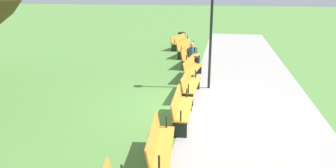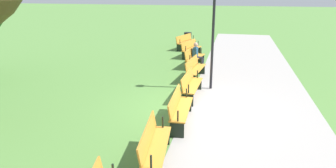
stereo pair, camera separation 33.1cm
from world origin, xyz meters
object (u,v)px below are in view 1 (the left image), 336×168
object	(u,v)px
bench_2	(190,57)
bench_5	(181,107)
bench_0	(180,41)
bench_3	(192,68)
trash_bin	(182,38)
person_seated	(193,54)
bench_1	(186,48)
bench_6	(159,145)
lamp_post	(212,12)
bench_4	(190,84)

from	to	relation	value
bench_2	bench_5	bearing A→B (deg)	14.55
bench_0	bench_3	size ratio (longest dim) A/B	1.00
trash_bin	person_seated	bearing A→B (deg)	12.86
bench_3	trash_bin	distance (m)	8.73
bench_1	bench_6	bearing A→B (deg)	18.72
bench_6	person_seated	size ratio (longest dim) A/B	1.66
bench_2	trash_bin	size ratio (longest dim) A/B	2.54
bench_1	lamp_post	world-z (taller)	lamp_post
bench_1	bench_3	bearing A→B (deg)	24.93
bench_1	bench_6	size ratio (longest dim) A/B	1.01
person_seated	bench_0	bearing A→B (deg)	-153.27
bench_0	bench_1	world-z (taller)	same
bench_0	trash_bin	xyz separation A→B (m)	(-1.92, -0.16, -0.09)
bench_1	bench_6	world-z (taller)	same
bench_1	bench_5	distance (m)	9.07
bench_5	lamp_post	distance (m)	4.25
bench_2	bench_5	world-z (taller)	same
bench_6	bench_1	bearing A→B (deg)	177.90
bench_0	bench_4	xyz separation A→B (m)	(8.92, 1.63, 0.00)
bench_4	person_seated	bearing A→B (deg)	-173.57
bench_3	trash_bin	size ratio (longest dim) A/B	2.53
bench_0	trash_bin	world-z (taller)	bench_0
bench_6	trash_bin	xyz separation A→B (m)	(-15.39, -1.62, -0.09)
bench_5	person_seated	world-z (taller)	person_seated
bench_6	bench_0	bearing A→B (deg)	179.97
trash_bin	bench_0	bearing A→B (deg)	4.62
bench_6	lamp_post	size ratio (longest dim) A/B	0.47
bench_5	bench_6	world-z (taller)	same
bench_0	bench_4	bearing A→B (deg)	29.10
bench_4	bench_1	bearing A→B (deg)	-169.63
bench_0	bench_6	size ratio (longest dim) A/B	1.00
bench_4	bench_5	bearing A→B (deg)	2.08
bench_0	person_seated	world-z (taller)	person_seated
bench_6	person_seated	world-z (taller)	person_seated
bench_0	bench_5	size ratio (longest dim) A/B	1.02
trash_bin	bench_2	bearing A→B (deg)	11.57
bench_0	bench_3	world-z (taller)	same
bench_2	bench_6	size ratio (longest dim) A/B	1.01
bench_2	bench_6	xyz separation A→B (m)	(9.06, 0.33, 0.00)
bench_5	bench_6	size ratio (longest dim) A/B	0.99
bench_1	lamp_post	xyz separation A→B (m)	(5.61, 1.61, 2.46)
bench_2	bench_1	bearing A→B (deg)	-157.16
bench_2	lamp_post	xyz separation A→B (m)	(3.39, 1.13, 2.46)
bench_1	trash_bin	size ratio (longest dim) A/B	2.55
trash_bin	bench_1	bearing A→B (deg)	11.10
bench_2	lamp_post	bearing A→B (deg)	28.77
bench_3	bench_5	bearing A→B (deg)	8.32
lamp_post	trash_bin	world-z (taller)	lamp_post
person_seated	bench_5	bearing A→B (deg)	13.30
person_seated	lamp_post	distance (m)	4.22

